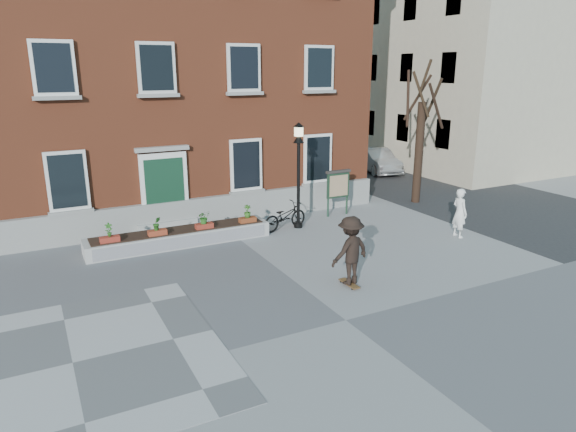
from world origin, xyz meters
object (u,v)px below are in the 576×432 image
parked_car (377,160)px  notice_board (338,185)px  skateboarder (350,251)px  bicycle (285,216)px  lamp_post (299,161)px  bystander (460,213)px

parked_car → notice_board: bearing=-123.9°
skateboarder → bicycle: bearing=82.2°
parked_car → lamp_post: 11.82m
parked_car → bystander: bearing=-100.3°
parked_car → lamp_post: size_ratio=1.06×
parked_car → bystander: bystander is taller
bystander → lamp_post: lamp_post is taller
bicycle → lamp_post: lamp_post is taller
lamp_post → skateboarder: lamp_post is taller
bicycle → notice_board: size_ratio=1.03×
parked_car → skateboarder: (-10.38, -12.73, 0.35)m
bystander → lamp_post: (-4.54, 3.58, 1.66)m
lamp_post → skateboarder: 5.75m
bicycle → lamp_post: size_ratio=0.49×
notice_board → skateboarder: 7.04m
bystander → lamp_post: 6.02m
bicycle → lamp_post: (0.56, -0.01, 2.04)m
bicycle → parked_car: 12.11m
parked_car → skateboarder: skateboarder is taller
bicycle → skateboarder: skateboarder is taller
parked_car → skateboarder: 16.43m
bystander → notice_board: size_ratio=0.94×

